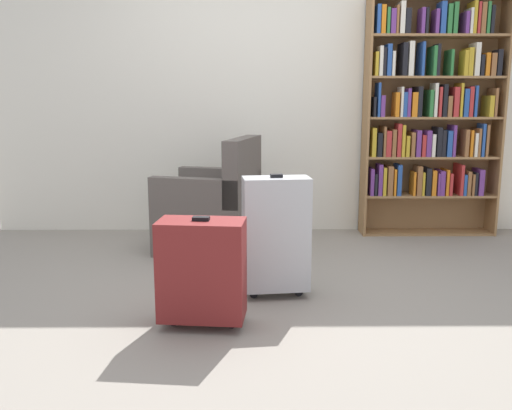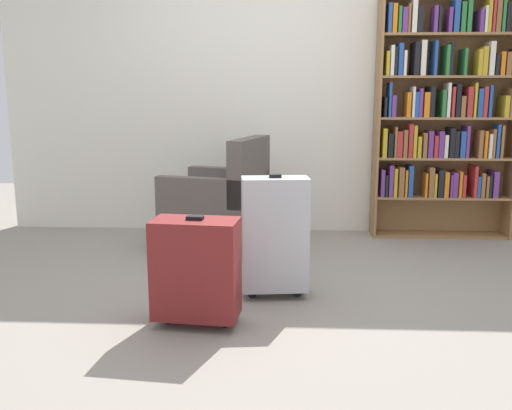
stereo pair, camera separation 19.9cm
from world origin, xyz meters
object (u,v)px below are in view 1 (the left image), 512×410
at_px(bookshelf, 430,112).
at_px(armchair, 213,211).
at_px(mug, 287,245).
at_px(suitcase_dark_red, 202,270).
at_px(suitcase_silver, 276,234).

height_order(bookshelf, armchair, bookshelf).
xyz_separation_m(mug, suitcase_dark_red, (-0.55, -1.48, 0.27)).
bearing_deg(armchair, suitcase_dark_red, -88.40).
bearing_deg(armchair, suitcase_silver, -67.04).
relative_size(bookshelf, suitcase_silver, 2.68).
height_order(mug, suitcase_dark_red, suitcase_dark_red).
bearing_deg(armchair, bookshelf, 15.72).
bearing_deg(suitcase_dark_red, mug, 69.68).
bearing_deg(suitcase_silver, mug, 82.58).
relative_size(mug, suitcase_dark_red, 0.20).
distance_m(armchair, suitcase_silver, 1.17).
xyz_separation_m(armchair, suitcase_dark_red, (0.04, -1.52, -0.00)).
distance_m(bookshelf, suitcase_dark_red, 2.84).
bearing_deg(bookshelf, suitcase_silver, -131.25).
bearing_deg(mug, suitcase_dark_red, -110.32).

